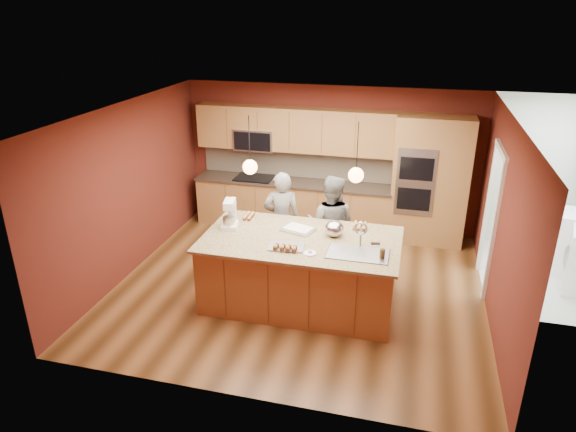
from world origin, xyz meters
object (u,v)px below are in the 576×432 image
(island, at_px, (302,270))
(person_left, at_px, (282,220))
(mixing_bowl, at_px, (334,229))
(stand_mixer, at_px, (230,216))
(person_right, at_px, (331,225))

(island, bearing_deg, person_left, 118.94)
(island, distance_m, mixing_bowl, 0.76)
(island, bearing_deg, stand_mixer, 173.47)
(person_right, bearing_deg, island, 80.60)
(mixing_bowl, bearing_deg, person_right, 102.70)
(island, xyz_separation_m, stand_mixer, (-1.11, 0.13, 0.68))
(person_left, distance_m, stand_mixer, 1.12)
(person_left, relative_size, mixing_bowl, 6.01)
(island, xyz_separation_m, person_right, (0.23, 1.02, 0.30))
(island, relative_size, person_left, 1.70)
(person_left, height_order, stand_mixer, person_left)
(stand_mixer, bearing_deg, person_right, 22.56)
(stand_mixer, relative_size, mixing_bowl, 1.55)
(person_right, relative_size, stand_mixer, 3.89)
(person_right, bearing_deg, person_left, 3.38)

